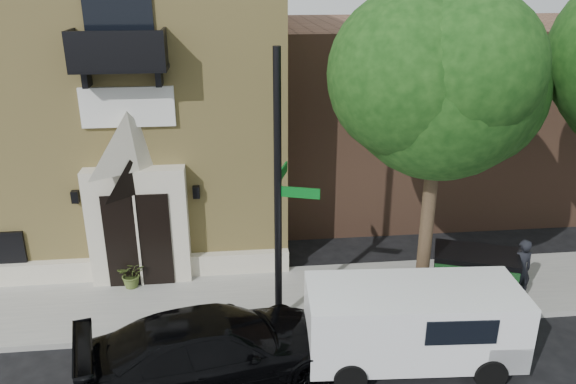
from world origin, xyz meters
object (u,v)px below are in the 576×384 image
(dumpster, at_px, (474,276))
(black_sedan, at_px, (215,349))
(cargo_van, at_px, (420,322))
(street_sign, at_px, (279,194))
(fire_hydrant, at_px, (367,297))
(pedestrian_near, at_px, (520,270))

(dumpster, bearing_deg, black_sedan, -139.60)
(cargo_van, distance_m, street_sign, 4.11)
(street_sign, distance_m, fire_hydrant, 3.60)
(street_sign, relative_size, pedestrian_near, 3.85)
(pedestrian_near, bearing_deg, cargo_van, 27.35)
(dumpster, bearing_deg, pedestrian_near, 15.82)
(street_sign, height_order, fire_hydrant, street_sign)
(pedestrian_near, bearing_deg, dumpster, -9.78)
(street_sign, bearing_deg, black_sedan, -111.14)
(fire_hydrant, relative_size, dumpster, 0.34)
(black_sedan, bearing_deg, street_sign, -52.29)
(black_sedan, distance_m, street_sign, 3.55)
(street_sign, height_order, dumpster, street_sign)
(black_sedan, bearing_deg, fire_hydrant, -74.68)
(cargo_van, height_order, pedestrian_near, cargo_van)
(black_sedan, distance_m, cargo_van, 4.37)
(cargo_van, xyz_separation_m, fire_hydrant, (-0.69, 1.89, -0.49))
(black_sedan, height_order, dumpster, black_sedan)
(cargo_van, relative_size, pedestrian_near, 2.76)
(black_sedan, xyz_separation_m, fire_hydrant, (3.68, 2.00, -0.24))
(black_sedan, height_order, fire_hydrant, black_sedan)
(street_sign, relative_size, dumpster, 2.80)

